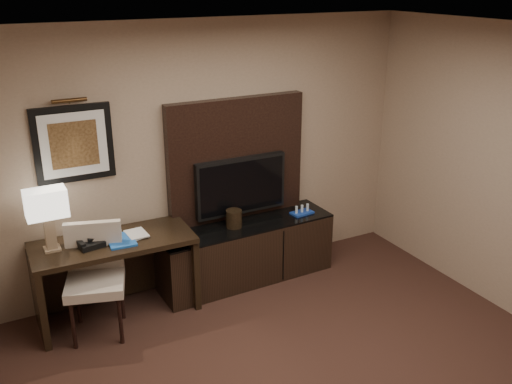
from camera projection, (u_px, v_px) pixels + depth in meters
ceiling at (371, 45)px, 3.25m from camera, size 4.50×5.00×0.01m
wall_back at (207, 155)px, 5.80m from camera, size 4.50×0.01×2.70m
desk at (116, 278)px, 5.38m from camera, size 1.48×0.66×0.79m
credenza at (246, 251)px, 6.05m from camera, size 1.89×0.57×0.65m
tv_wall_panel at (236, 160)px, 5.91m from camera, size 1.50×0.12×1.30m
tv at (241, 186)px, 5.92m from camera, size 1.00×0.08×0.60m
artwork at (74, 144)px, 5.12m from camera, size 0.70×0.04×0.70m
picture_light at (69, 101)px, 4.94m from camera, size 0.04×0.04×0.30m
desk_chair at (95, 283)px, 5.04m from camera, size 0.65×0.70×1.04m
table_lamp at (49, 223)px, 4.97m from camera, size 0.34×0.22×0.53m
desk_phone at (90, 241)px, 5.11m from camera, size 0.24×0.23×0.11m
blue_folder at (121, 240)px, 5.21m from camera, size 0.26×0.33×0.02m
book at (126, 226)px, 5.25m from camera, size 0.18×0.03×0.24m
ice_bucket at (234, 219)px, 5.82m from camera, size 0.19×0.19×0.18m
minibar_tray at (302, 210)px, 6.16m from camera, size 0.25×0.17×0.09m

